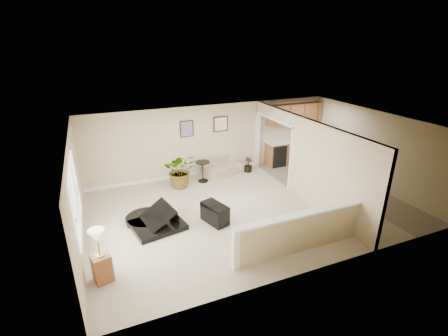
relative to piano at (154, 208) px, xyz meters
name	(u,v)px	position (x,y,z in m)	size (l,w,h in m)	color
floor	(249,208)	(2.74, -0.09, -0.51)	(9.00, 9.00, 0.00)	tan
back_wall	(213,140)	(2.74, 2.91, 0.74)	(9.00, 0.04, 2.50)	#C6AF87
front_wall	(319,220)	(2.74, -3.09, 0.74)	(9.00, 0.04, 2.50)	#C6AF87
left_wall	(76,196)	(-1.76, -0.09, 0.74)	(0.04, 6.00, 2.50)	#C6AF87
right_wall	(373,149)	(7.24, -0.09, 0.74)	(0.04, 6.00, 2.50)	#C6AF87
ceiling	(252,125)	(2.74, -0.09, 1.99)	(9.00, 6.00, 0.04)	silver
kitchen_vinyl	(335,190)	(5.89, -0.09, -0.50)	(2.70, 6.00, 0.01)	tan
interior_partition	(299,158)	(4.54, 0.16, 0.71)	(0.18, 5.99, 2.50)	#C6AF87
pony_half_wall	(299,232)	(2.82, -2.39, 0.01)	(3.42, 0.22, 1.00)	#C6AF87
left_window	(75,197)	(-1.74, -0.59, 0.94)	(0.05, 2.15, 1.45)	white
wall_art_left	(187,129)	(1.79, 2.88, 1.24)	(0.48, 0.04, 0.58)	#3B2015
wall_mirror	(221,124)	(3.04, 2.88, 1.29)	(0.55, 0.04, 0.55)	#3B2015
kitchen_cabinets	(291,142)	(5.93, 2.64, 0.36)	(2.36, 0.65, 2.33)	#955430
piano	(154,208)	(0.00, 0.00, 0.00)	(1.67, 1.69, 1.21)	black
piano_bench	(215,213)	(1.52, -0.45, -0.24)	(0.40, 0.80, 0.53)	black
loveseat	(223,166)	(3.00, 2.60, -0.21)	(1.62, 1.20, 0.79)	tan
accent_table	(203,169)	(2.11, 2.23, -0.04)	(0.50, 0.50, 0.72)	black
palm_plant	(181,170)	(1.30, 2.09, 0.08)	(1.26, 1.16, 1.19)	black
small_plant	(248,166)	(3.95, 2.42, -0.27)	(0.37, 0.37, 0.55)	black
lamp_stand	(101,260)	(-1.41, -1.69, 0.00)	(0.43, 0.43, 1.19)	#955430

